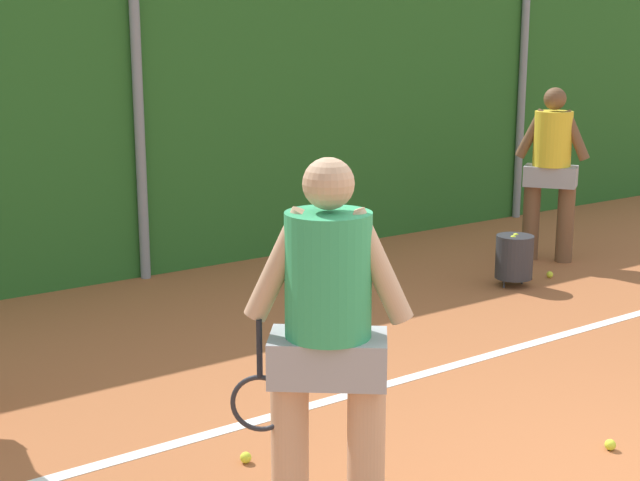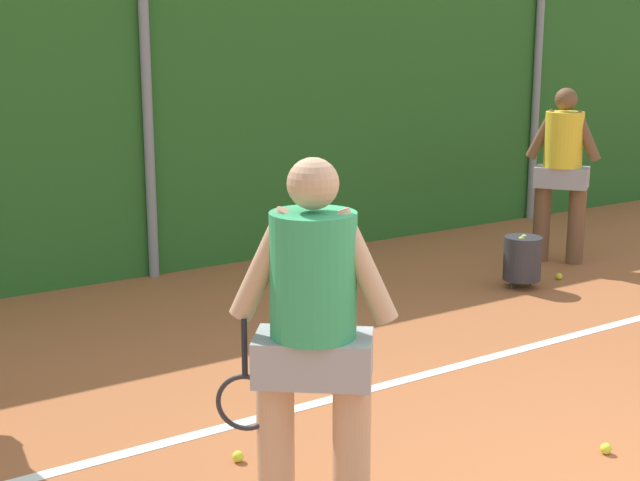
{
  "view_description": "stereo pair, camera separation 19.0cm",
  "coord_description": "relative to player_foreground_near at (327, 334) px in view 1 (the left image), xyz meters",
  "views": [
    {
      "loc": [
        -3.71,
        -2.33,
        2.41
      ],
      "look_at": [
        -0.04,
        2.85,
        0.96
      ],
      "focal_mm": 51.45,
      "sensor_mm": 36.0,
      "label": 1
    },
    {
      "loc": [
        -3.56,
        -2.44,
        2.41
      ],
      "look_at": [
        -0.04,
        2.85,
        0.96
      ],
      "focal_mm": 51.45,
      "sensor_mm": 36.0,
      "label": 2
    }
  ],
  "objects": [
    {
      "name": "tennis_ball_0",
      "position": [
        0.09,
        0.92,
        -1.01
      ],
      "size": [
        0.07,
        0.07,
        0.07
      ],
      "primitive_type": "sphere",
      "color": "#CCDB33",
      "rests_on": "ground_plane"
    },
    {
      "name": "fence_post_right",
      "position": [
        6.7,
        4.98,
        0.44
      ],
      "size": [
        0.1,
        0.1,
        2.99
      ],
      "primitive_type": "cylinder",
      "color": "gray",
      "rests_on": "ground_plane"
    },
    {
      "name": "tennis_ball_4",
      "position": [
        1.93,
        -0.19,
        -1.01
      ],
      "size": [
        0.07,
        0.07,
        0.07
      ],
      "primitive_type": "sphere",
      "color": "#CCDB33",
      "rests_on": "ground_plane"
    },
    {
      "name": "tennis_ball_5",
      "position": [
        4.66,
        2.63,
        -1.01
      ],
      "size": [
        0.07,
        0.07,
        0.07
      ],
      "primitive_type": "sphere",
      "color": "#CCDB33",
      "rests_on": "ground_plane"
    },
    {
      "name": "fence_post_center",
      "position": [
        1.35,
        4.98,
        0.44
      ],
      "size": [
        0.1,
        0.1,
        2.99
      ],
      "primitive_type": "cylinder",
      "color": "gray",
      "rests_on": "ground_plane"
    },
    {
      "name": "player_backcourt_far",
      "position": [
        5.2,
        3.15,
        -0.01
      ],
      "size": [
        0.57,
        0.66,
        1.85
      ],
      "rotation": [
        0.0,
        0.0,
        5.31
      ],
      "color": "brown",
      "rests_on": "ground_plane"
    },
    {
      "name": "hedge_fence_backdrop",
      "position": [
        1.35,
        5.15,
        0.4
      ],
      "size": [
        18.55,
        0.25,
        2.9
      ],
      "primitive_type": "cube",
      "color": "#286023",
      "rests_on": "ground_plane"
    },
    {
      "name": "ball_hopper",
      "position": [
        4.13,
        2.64,
        -0.76
      ],
      "size": [
        0.36,
        0.36,
        0.51
      ],
      "color": "#2D2D33",
      "rests_on": "ground_plane"
    },
    {
      "name": "player_foreground_near",
      "position": [
        0.0,
        0.0,
        0.0
      ],
      "size": [
        0.72,
        0.59,
        1.87
      ],
      "rotation": [
        0.0,
        0.0,
        2.46
      ],
      "color": "tan",
      "rests_on": "ground_plane"
    },
    {
      "name": "court_baseline_paint",
      "position": [
        1.35,
        1.37,
        -1.04
      ],
      "size": [
        13.55,
        0.1,
        0.01
      ],
      "primitive_type": "cube",
      "color": "white",
      "rests_on": "ground_plane"
    },
    {
      "name": "ground_plane",
      "position": [
        1.35,
        0.85,
        -1.05
      ],
      "size": [
        28.54,
        28.54,
        0.0
      ],
      "primitive_type": "plane",
      "color": "#A85B33"
    }
  ]
}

